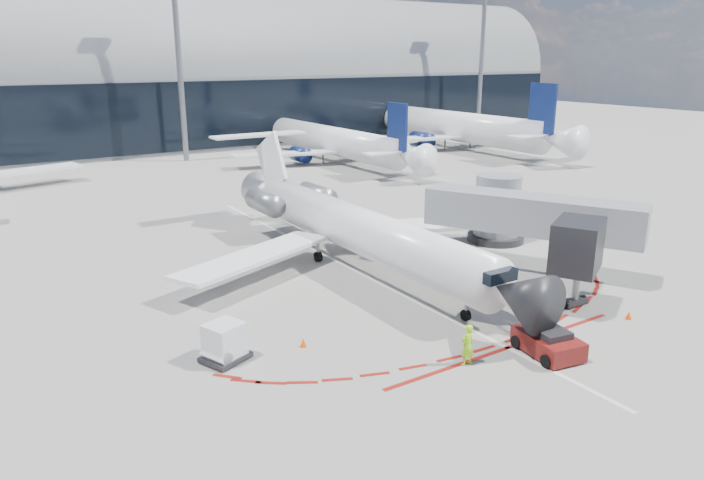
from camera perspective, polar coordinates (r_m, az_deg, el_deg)
ground at (r=38.06m, az=1.35°, el=-3.32°), size 260.00×260.00×0.00m
apron_centerline at (r=39.63m, az=-0.28°, el=-2.49°), size 0.25×40.00×0.01m
apron_stop_bar at (r=30.01m, az=13.95°, el=-9.50°), size 14.00×0.25×0.01m
terminal_building at (r=96.78m, az=-21.35°, el=12.84°), size 150.00×24.15×24.00m
jet_bridge at (r=41.25m, az=15.13°, el=2.04°), size 10.03×15.20×4.90m
light_mast_centre at (r=81.56m, az=-15.47°, el=15.67°), size 0.70×0.70×25.00m
light_mast_east at (r=108.02m, az=11.70°, el=15.99°), size 0.70×0.70×25.00m
regional_jet at (r=39.72m, az=-0.19°, el=1.31°), size 24.14×29.77×7.46m
pushback_tug at (r=29.71m, az=17.41°, el=-8.90°), size 2.47×4.88×1.24m
ramp_worker at (r=27.72m, az=10.44°, el=-9.36°), size 0.70×0.46×1.90m
uld_container at (r=28.23m, az=-11.50°, el=-9.12°), size 2.31×2.16×1.75m
safety_cone_left at (r=29.26m, az=-4.46°, el=-9.26°), size 0.32×0.32×0.44m
safety_cone_right at (r=34.97m, az=23.87°, el=-6.26°), size 0.32×0.32×0.44m
bg_airliner_2 at (r=78.96m, az=-1.72°, el=10.77°), size 30.92×32.74×10.00m
bg_airliner_3 at (r=92.14m, az=9.29°, el=12.02°), size 37.09×39.27×12.00m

